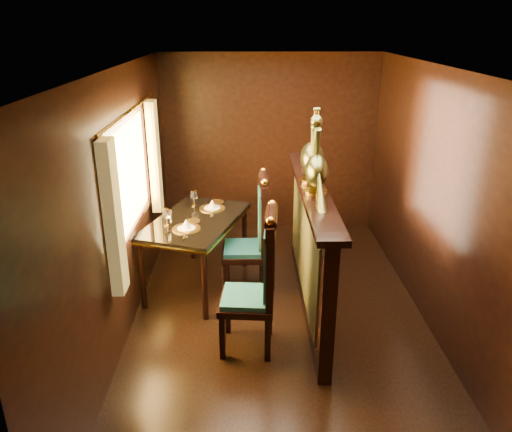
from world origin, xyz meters
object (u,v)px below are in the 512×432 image
object	(u,v)px
chair_right	(256,232)
peacock_right	(313,144)
chair_left	(261,278)
peacock_left	(317,157)
dining_table	(196,225)

from	to	relation	value
chair_right	peacock_right	size ratio (longest dim) A/B	1.78
chair_left	chair_right	size ratio (longest dim) A/B	1.01
chair_right	peacock_left	bearing A→B (deg)	-46.39
chair_left	peacock_right	distance (m)	1.42
peacock_right	dining_table	bearing A→B (deg)	163.81
dining_table	peacock_right	size ratio (longest dim) A/B	2.05
dining_table	chair_right	bearing A→B (deg)	7.61
dining_table	peacock_right	bearing A→B (deg)	2.21
chair_left	dining_table	bearing A→B (deg)	125.04
chair_right	peacock_right	xyz separation A→B (m)	(0.56, -0.23, 1.03)
chair_left	peacock_left	world-z (taller)	peacock_left
peacock_left	peacock_right	xyz separation A→B (m)	(0.00, 0.35, 0.03)
dining_table	chair_right	xyz separation A→B (m)	(0.67, -0.13, -0.03)
dining_table	peacock_right	distance (m)	1.62
chair_left	chair_right	xyz separation A→B (m)	(-0.03, 1.07, -0.00)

